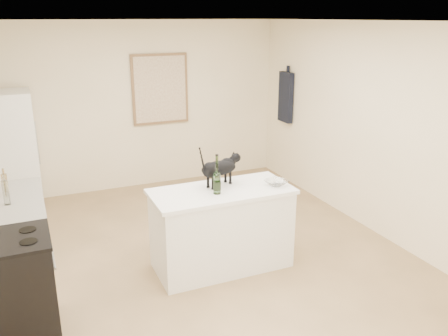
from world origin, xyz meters
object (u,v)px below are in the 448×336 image
at_px(fridge, 11,154).
at_px(glass_bowl, 276,183).
at_px(stove, 17,289).
at_px(wine_bottle, 217,177).
at_px(black_cat, 219,170).

bearing_deg(fridge, glass_bowl, -45.13).
xyz_separation_m(stove, wine_bottle, (1.96, 0.32, 0.63)).
relative_size(fridge, glass_bowl, 7.29).
bearing_deg(stove, glass_bowl, 6.27).
xyz_separation_m(wine_bottle, glass_bowl, (0.68, -0.03, -0.16)).
bearing_deg(wine_bottle, fridge, 126.72).
bearing_deg(glass_bowl, black_cat, 158.25).
xyz_separation_m(fridge, glass_bowl, (2.65, -2.66, 0.08)).
height_order(fridge, black_cat, fridge).
bearing_deg(stove, fridge, 90.00).
bearing_deg(wine_bottle, glass_bowl, -2.18).
distance_m(fridge, wine_bottle, 3.29).
height_order(black_cat, wine_bottle, wine_bottle).
height_order(wine_bottle, glass_bowl, wine_bottle).
height_order(fridge, wine_bottle, fridge).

